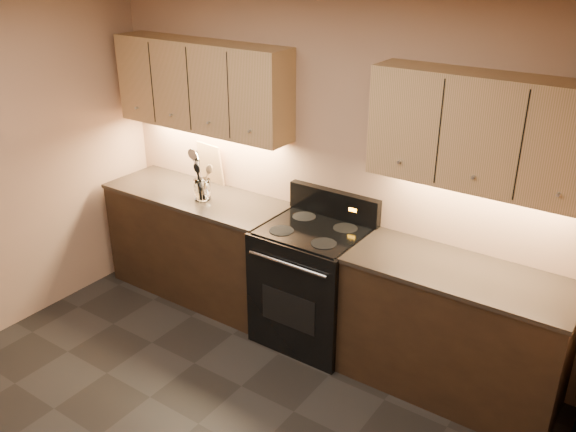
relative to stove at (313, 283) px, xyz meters
The scene contains 15 objects.
ceiling 2.71m from the stove, 92.72° to the right, with size 4.00×4.00×0.00m, color silver.
wall_back 0.88m from the stove, 104.10° to the left, with size 4.00×0.04×2.60m, color tan.
counter_left 1.18m from the stove, behind, with size 1.62×0.62×0.93m.
counter_right 1.10m from the stove, ahead, with size 1.46×0.62×0.93m.
stove is the anchor object (origin of this frame).
upper_cab_left 1.78m from the stove, behind, with size 1.60×0.30×0.70m, color tan.
upper_cab_right 1.73m from the stove, ahead, with size 1.44×0.30×0.70m, color tan.
outlet_plate 1.55m from the stove, 167.24° to the left, with size 0.09×0.01×0.12m, color #B2B5BA.
utensil_crock 1.18m from the stove, behind, with size 0.14×0.14×0.17m.
cutting_board 1.42m from the stove, 166.91° to the left, with size 0.28×0.02×0.36m, color tan.
wooden_spoon 1.23m from the stove, behind, with size 0.06×0.06×0.28m, color tan, non-canonical shape.
black_spoon 1.23m from the stove, behind, with size 0.06×0.06×0.30m, color black, non-canonical shape.
black_turner 1.24m from the stove, behind, with size 0.08×0.08×0.37m, color black, non-canonical shape.
steel_spatula 1.21m from the stove, behind, with size 0.08×0.08×0.38m, color silver, non-canonical shape.
steel_skimmer 1.22m from the stove, behind, with size 0.09×0.09×0.39m, color silver, non-canonical shape.
Camera 1 is at (2.20, -1.72, 2.85)m, focal length 38.00 mm.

